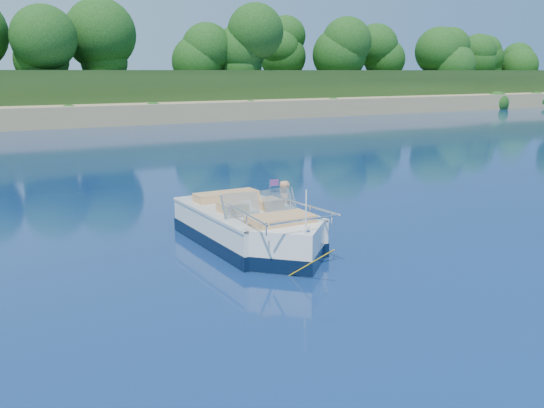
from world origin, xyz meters
name	(u,v)px	position (x,y,z in m)	size (l,w,h in m)	color
ground	(369,260)	(0.00, 0.00, 0.00)	(160.00, 160.00, 0.00)	#0A1A48
shoreline	(6,98)	(0.00, 63.77, 0.98)	(170.00, 59.00, 6.00)	tan
treeline	(36,49)	(0.04, 41.01, 5.55)	(150.00, 7.12, 8.19)	black
motorboat	(253,231)	(-1.69, 2.12, 0.37)	(2.08, 5.80, 1.93)	white
tow_tube	(282,218)	(0.10, 3.85, 0.09)	(1.72, 1.72, 0.36)	#E2C406
boy	(284,222)	(0.14, 3.80, 0.00)	(0.58, 0.38, 1.58)	tan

